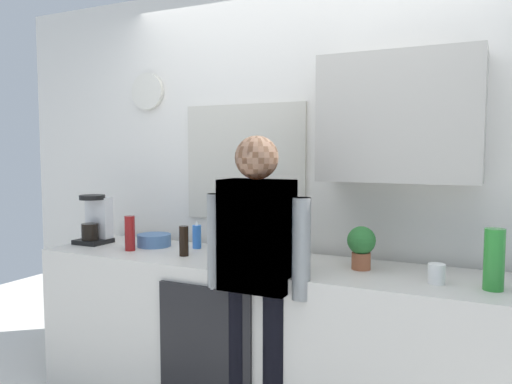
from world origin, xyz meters
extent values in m
cube|color=beige|center=(0.00, 0.30, 0.45)|extent=(3.03, 0.64, 0.90)
cube|color=black|center=(-0.30, -0.03, 0.40)|extent=(0.56, 0.02, 0.81)
cube|color=white|center=(0.00, 0.73, 1.30)|extent=(4.63, 0.10, 2.60)
cube|color=beige|center=(-0.42, 0.67, 1.45)|extent=(0.86, 0.02, 0.76)
cube|color=#8CA5C6|center=(-0.42, 0.67, 1.45)|extent=(0.80, 0.02, 0.70)
cube|color=#B7B2A8|center=(0.60, 0.52, 1.70)|extent=(0.84, 0.32, 0.68)
cylinder|color=silver|center=(-1.19, 0.66, 1.95)|extent=(0.26, 0.03, 0.26)
cube|color=black|center=(-1.38, 0.29, 0.91)|extent=(0.20, 0.20, 0.03)
cube|color=silver|center=(-1.38, 0.35, 1.07)|extent=(0.18, 0.08, 0.28)
cylinder|color=black|center=(-1.38, 0.26, 0.98)|extent=(0.11, 0.11, 0.11)
cylinder|color=black|center=(-1.38, 0.29, 1.21)|extent=(0.17, 0.17, 0.03)
cylinder|color=#195923|center=(-0.40, 0.50, 1.05)|extent=(0.07, 0.07, 0.30)
cylinder|color=#2D8C33|center=(1.08, 0.22, 1.04)|extent=(0.09, 0.09, 0.28)
cylinder|color=black|center=(-0.59, 0.22, 0.99)|extent=(0.06, 0.06, 0.18)
cylinder|color=brown|center=(-0.37, 0.37, 1.01)|extent=(0.06, 0.06, 0.23)
cylinder|color=maroon|center=(-0.99, 0.21, 1.01)|extent=(0.06, 0.06, 0.22)
cylinder|color=white|center=(0.84, 0.22, 0.94)|extent=(0.08, 0.08, 0.09)
cylinder|color=#4C72A5|center=(-0.94, 0.39, 0.94)|extent=(0.22, 0.22, 0.08)
cylinder|color=#9E5638|center=(0.45, 0.35, 0.94)|extent=(0.10, 0.10, 0.09)
sphere|color=#2D7233|center=(0.45, 0.35, 1.05)|extent=(0.15, 0.15, 0.15)
cylinder|color=blue|center=(-0.65, 0.45, 0.97)|extent=(0.06, 0.06, 0.15)
cone|color=white|center=(-0.65, 0.45, 1.06)|extent=(0.02, 0.02, 0.03)
cylinder|color=silver|center=(0.05, 0.23, 0.98)|extent=(0.14, 0.14, 0.17)
cylinder|color=#3F4766|center=(-0.10, 0.00, 0.41)|extent=(0.12, 0.12, 0.82)
cylinder|color=#3F4766|center=(0.10, 0.00, 0.41)|extent=(0.12, 0.12, 0.82)
cube|color=silver|center=(0.00, 0.00, 1.10)|extent=(0.36, 0.20, 0.56)
sphere|color=#D8AD8C|center=(0.00, 0.00, 1.49)|extent=(0.22, 0.22, 0.22)
cylinder|color=silver|center=(-0.24, 0.00, 1.05)|extent=(0.09, 0.09, 0.50)
cylinder|color=silver|center=(0.24, 0.00, 1.05)|extent=(0.09, 0.09, 0.50)
cylinder|color=black|center=(-0.10, 0.00, 0.41)|extent=(0.12, 0.12, 0.82)
cylinder|color=black|center=(0.10, 0.00, 0.41)|extent=(0.12, 0.12, 0.82)
cube|color=white|center=(0.00, 0.00, 1.10)|extent=(0.36, 0.20, 0.56)
sphere|color=#A57A59|center=(0.00, 0.00, 1.49)|extent=(0.22, 0.22, 0.22)
cylinder|color=white|center=(-0.24, 0.00, 1.05)|extent=(0.09, 0.09, 0.50)
cylinder|color=white|center=(0.24, 0.00, 1.05)|extent=(0.09, 0.09, 0.50)
camera|label=1|loc=(1.09, -2.24, 1.52)|focal=35.15mm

